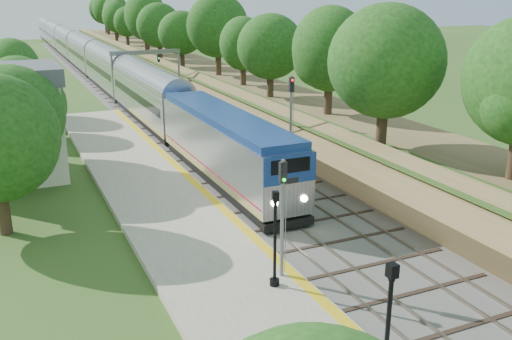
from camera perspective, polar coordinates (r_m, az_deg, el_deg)
name	(u,v)px	position (r m, az deg, el deg)	size (l,w,h in m)	color
trackbed	(135,95)	(75.29, -12.02, 7.32)	(9.50, 170.00, 0.28)	#4C4944
platform	(184,228)	(32.34, -7.19, -5.75)	(6.40, 68.00, 0.38)	gray
yellow_stripe	(231,217)	(33.13, -2.48, -4.68)	(0.55, 68.00, 0.01)	gold
embankment	(196,77)	(77.17, -5.99, 9.27)	(10.64, 170.00, 11.70)	brown
signal_gantry	(146,62)	(69.88, -10.97, 10.56)	(8.40, 0.38, 6.20)	slate
trees_behind_platform	(56,145)	(34.31, -19.39, 2.40)	(7.82, 53.32, 7.21)	#332316
train	(85,56)	(101.29, -16.71, 10.84)	(3.21, 150.38, 4.72)	black
lamppost_far	(275,244)	(24.96, 1.90, -7.45)	(0.44, 0.44, 4.42)	black
signal_platform	(282,206)	(25.27, 2.66, -3.62)	(0.32, 0.26, 5.54)	slate
signal_farside	(291,110)	(43.35, 3.52, 5.96)	(0.37, 0.29, 6.73)	slate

